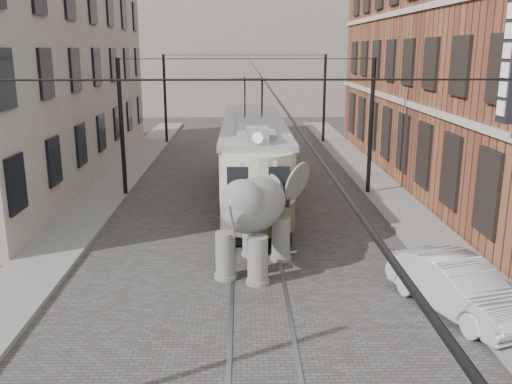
{
  "coord_description": "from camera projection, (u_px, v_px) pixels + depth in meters",
  "views": [
    {
      "loc": [
        -0.42,
        -17.87,
        6.37
      ],
      "look_at": [
        0.0,
        -1.44,
        2.1
      ],
      "focal_mm": 38.84,
      "sensor_mm": 36.0,
      "label": 1
    }
  ],
  "objects": [
    {
      "name": "tram_rails",
      "position": [
        255.0,
        240.0,
        18.9
      ],
      "size": [
        1.54,
        80.0,
        0.02
      ],
      "primitive_type": null,
      "color": "slate",
      "rests_on": "ground"
    },
    {
      "name": "distant_block",
      "position": [
        246.0,
        42.0,
        55.85
      ],
      "size": [
        28.0,
        10.0,
        14.0
      ],
      "primitive_type": "cube",
      "color": "gray",
      "rests_on": "ground"
    },
    {
      "name": "elephant",
      "position": [
        254.0,
        219.0,
        16.16
      ],
      "size": [
        4.51,
        5.69,
        3.06
      ],
      "primitive_type": null,
      "rotation": [
        0.0,
        0.0,
        -0.41
      ],
      "color": "slate",
      "rests_on": "ground"
    },
    {
      "name": "brick_building",
      "position": [
        481.0,
        56.0,
        26.38
      ],
      "size": [
        8.0,
        26.0,
        12.0
      ],
      "primitive_type": "cube",
      "color": "brown",
      "rests_on": "ground"
    },
    {
      "name": "sidewalk_left",
      "position": [
        63.0,
        240.0,
        18.73
      ],
      "size": [
        2.0,
        60.0,
        0.15
      ],
      "primitive_type": "cube",
      "color": "slate",
      "rests_on": "ground"
    },
    {
      "name": "tram",
      "position": [
        253.0,
        139.0,
        23.86
      ],
      "size": [
        2.71,
        13.07,
        5.19
      ],
      "primitive_type": null,
      "rotation": [
        0.0,
        0.0,
        0.0
      ],
      "color": "#BDB799",
      "rests_on": "ground"
    },
    {
      "name": "ground",
      "position": [
        255.0,
        241.0,
        18.91
      ],
      "size": [
        120.0,
        120.0,
        0.0
      ],
      "primitive_type": "plane",
      "color": "#494643"
    },
    {
      "name": "stucco_building",
      "position": [
        25.0,
        77.0,
        27.05
      ],
      "size": [
        7.0,
        24.0,
        10.0
      ],
      "primitive_type": "cube",
      "color": "gray",
      "rests_on": "ground"
    },
    {
      "name": "parked_car",
      "position": [
        458.0,
        286.0,
        13.66
      ],
      "size": [
        2.8,
        4.38,
        1.36
      ],
      "primitive_type": "imported",
      "rotation": [
        0.0,
        0.0,
        0.36
      ],
      "color": "#A9A9AE",
      "rests_on": "ground"
    },
    {
      "name": "sidewalk_right",
      "position": [
        429.0,
        237.0,
        19.04
      ],
      "size": [
        2.0,
        60.0,
        0.15
      ],
      "primitive_type": "cube",
      "color": "slate",
      "rests_on": "ground"
    },
    {
      "name": "catenary",
      "position": [
        247.0,
        132.0,
        22.98
      ],
      "size": [
        11.0,
        30.2,
        6.0
      ],
      "primitive_type": null,
      "color": "black",
      "rests_on": "ground"
    }
  ]
}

